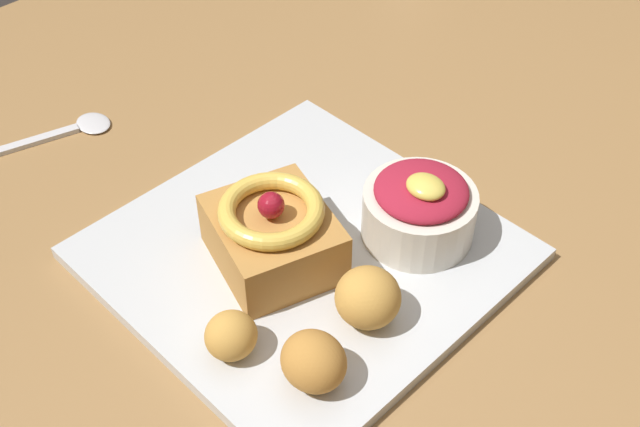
# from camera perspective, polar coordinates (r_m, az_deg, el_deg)

# --- Properties ---
(dining_table) EXTENTS (1.31, 1.08, 0.73)m
(dining_table) POSITION_cam_1_polar(r_m,az_deg,el_deg) (0.82, 11.66, -3.76)
(dining_table) COLOR olive
(dining_table) RESTS_ON ground_plane
(front_plate) EXTENTS (0.31, 0.31, 0.01)m
(front_plate) POSITION_cam_1_polar(r_m,az_deg,el_deg) (0.69, -1.19, -2.86)
(front_plate) COLOR silver
(front_plate) RESTS_ON dining_table
(cake_slice) EXTENTS (0.13, 0.12, 0.07)m
(cake_slice) POSITION_cam_1_polar(r_m,az_deg,el_deg) (0.65, -3.39, -1.40)
(cake_slice) COLOR #B77F3D
(cake_slice) RESTS_ON front_plate
(berry_ramekin) EXTENTS (0.10, 0.10, 0.07)m
(berry_ramekin) POSITION_cam_1_polar(r_m,az_deg,el_deg) (0.68, 7.09, 0.37)
(berry_ramekin) COLOR silver
(berry_ramekin) RESTS_ON front_plate
(fritter_front) EXTENTS (0.05, 0.05, 0.04)m
(fritter_front) POSITION_cam_1_polar(r_m,az_deg,el_deg) (0.58, -0.46, -10.47)
(fritter_front) COLOR #BC7F38
(fritter_front) RESTS_ON front_plate
(fritter_middle) EXTENTS (0.05, 0.05, 0.05)m
(fritter_middle) POSITION_cam_1_polar(r_m,az_deg,el_deg) (0.62, 3.43, -5.99)
(fritter_middle) COLOR gold
(fritter_middle) RESTS_ON front_plate
(fritter_back) EXTENTS (0.04, 0.04, 0.04)m
(fritter_back) POSITION_cam_1_polar(r_m,az_deg,el_deg) (0.60, -6.35, -8.63)
(fritter_back) COLOR gold
(fritter_back) RESTS_ON front_plate
(spoon) EXTENTS (0.06, 0.12, 0.00)m
(spoon) POSITION_cam_1_polar(r_m,az_deg,el_deg) (0.86, -17.53, 5.62)
(spoon) COLOR silver
(spoon) RESTS_ON dining_table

